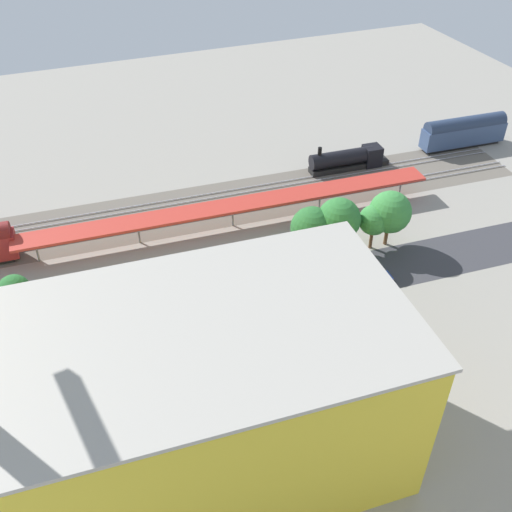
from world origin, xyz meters
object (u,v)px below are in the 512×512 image
at_px(passenger_coach, 464,131).
at_px(street_tree_3, 390,212).
at_px(parked_car_1, 324,290).
at_px(street_tree_1, 339,219).
at_px(parked_car_2, 282,304).
at_px(construction_building, 212,397).
at_px(box_truck_0, 213,332).
at_px(locomotive, 350,159).
at_px(parked_car_3, 229,313).
at_px(parked_car_0, 376,279).
at_px(street_tree_2, 14,291).
at_px(parked_car_5, 123,345).
at_px(street_tree_4, 312,228).
at_px(street_tree_0, 374,220).
at_px(platform_canopy_near, 232,206).
at_px(parked_car_4, 178,328).
at_px(traffic_light, 330,232).

distance_m(passenger_coach, street_tree_3, 38.00).
bearing_deg(parked_car_1, street_tree_1, -126.20).
distance_m(parked_car_2, construction_building, 24.53).
bearing_deg(box_truck_0, locomotive, -138.00).
height_order(passenger_coach, parked_car_3, passenger_coach).
height_order(parked_car_0, street_tree_2, street_tree_2).
xyz_separation_m(parked_car_3, parked_car_5, (13.90, 0.71, -0.02)).
relative_size(street_tree_1, street_tree_4, 1.14).
xyz_separation_m(parked_car_3, street_tree_2, (24.98, -8.83, 4.44)).
distance_m(passenger_coach, parked_car_3, 64.91).
height_order(parked_car_1, parked_car_2, parked_car_1).
bearing_deg(parked_car_5, parked_car_1, -179.17).
relative_size(parked_car_3, street_tree_2, 0.67).
height_order(street_tree_1, street_tree_2, street_tree_1).
height_order(parked_car_3, parked_car_5, parked_car_3).
distance_m(parked_car_0, parked_car_2, 14.26).
distance_m(passenger_coach, street_tree_0, 40.05).
distance_m(parked_car_5, street_tree_0, 39.64).
xyz_separation_m(parked_car_1, street_tree_3, (-13.78, -7.15, 4.95)).
xyz_separation_m(street_tree_0, street_tree_3, (-2.58, 0.01, 0.81)).
bearing_deg(parked_car_2, passenger_coach, -149.09).
height_order(locomotive, parked_car_3, locomotive).
height_order(locomotive, street_tree_4, street_tree_4).
bearing_deg(box_truck_0, platform_canopy_near, -114.66).
height_order(construction_building, street_tree_1, construction_building).
relative_size(locomotive, parked_car_2, 3.18).
relative_size(parked_car_2, parked_car_4, 1.14).
distance_m(parked_car_5, traffic_light, 33.02).
bearing_deg(traffic_light, platform_canopy_near, -49.63).
relative_size(parked_car_2, construction_building, 0.14).
distance_m(parked_car_2, street_tree_2, 33.81).
bearing_deg(construction_building, parked_car_4, -89.97).
distance_m(platform_canopy_near, locomotive, 27.76).
height_order(parked_car_4, street_tree_4, street_tree_4).
distance_m(locomotive, street_tree_4, 27.65).
xyz_separation_m(locomotive, parked_car_1, (19.68, 29.80, -1.05)).
bearing_deg(platform_canopy_near, street_tree_1, 134.93).
distance_m(parked_car_2, street_tree_4, 13.22).
height_order(parked_car_5, street_tree_1, street_tree_1).
distance_m(locomotive, street_tree_0, 24.38).
bearing_deg(parked_car_4, street_tree_0, -167.32).
distance_m(parked_car_0, traffic_light, 9.38).
xyz_separation_m(parked_car_2, street_tree_3, (-20.26, -7.68, 5.01)).
bearing_deg(parked_car_1, locomotive, -123.44).
xyz_separation_m(parked_car_3, street_tree_1, (-19.39, -7.62, 5.11)).
bearing_deg(parked_car_2, street_tree_0, -156.50).
xyz_separation_m(passenger_coach, parked_car_2, (50.66, 30.33, -2.45)).
bearing_deg(street_tree_1, construction_building, 43.93).
xyz_separation_m(parked_car_0, street_tree_1, (1.98, -8.39, 5.15)).
xyz_separation_m(parked_car_0, street_tree_0, (-3.42, -7.63, 4.19)).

